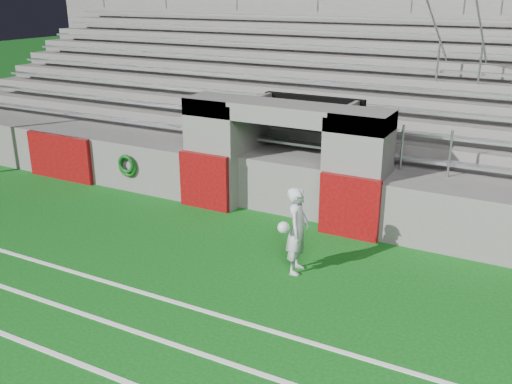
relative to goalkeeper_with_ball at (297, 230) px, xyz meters
The scene contains 4 objects.
ground 1.96m from the goalkeeper_with_ball, 146.12° to the right, with size 90.00×90.00×0.00m, color #0C4B11.
stadium_structure 7.16m from the goalkeeper_with_ball, 101.97° to the left, with size 26.00×8.48×5.42m.
goalkeeper_with_ball is the anchor object (origin of this frame).
hose_coil 5.93m from the goalkeeper_with_ball, 160.94° to the left, with size 0.57×0.15×0.61m.
Camera 1 is at (5.30, -7.76, 4.98)m, focal length 40.00 mm.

